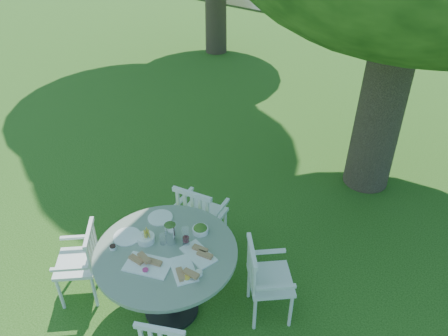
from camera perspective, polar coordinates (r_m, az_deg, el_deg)
The scene contains 6 objects.
ground at distance 5.69m, azimuth -1.22°, elevation -7.99°, with size 140.00×140.00×0.00m, color #153D0C.
table at distance 4.35m, azimuth -7.44°, elevation -12.28°, with size 1.36×1.36×0.86m.
chair_ne at distance 4.44m, azimuth 4.95°, elevation -13.89°, with size 0.63×0.63×0.91m.
chair_nw at distance 5.06m, azimuth -3.40°, elevation -6.05°, with size 0.56×0.53×0.95m.
chair_sw at distance 4.83m, azimuth -17.81°, elevation -11.14°, with size 0.61×0.61×0.88m.
tableware at distance 4.25m, azimuth -7.49°, elevation -9.57°, with size 1.06×0.90×0.22m.
Camera 1 is at (2.62, -3.27, 3.84)m, focal length 35.00 mm.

